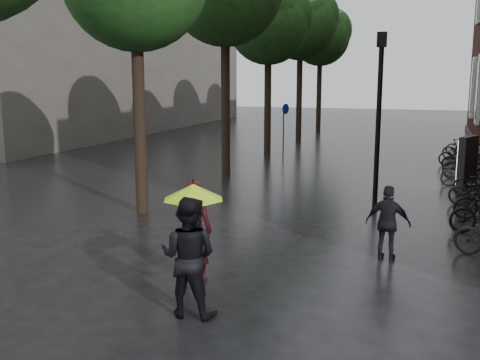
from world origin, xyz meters
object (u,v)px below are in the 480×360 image
at_px(person_black, 188,257).
at_px(pedestrian_walking, 388,223).
at_px(ad_lightbox, 467,163).
at_px(person_burgundy, 194,231).
at_px(parked_bicycles, 471,174).
at_px(lamp_post, 379,104).

height_order(person_black, pedestrian_walking, person_black).
bearing_deg(ad_lightbox, pedestrian_walking, -79.33).
bearing_deg(pedestrian_walking, ad_lightbox, -96.54).
bearing_deg(person_burgundy, pedestrian_walking, -152.10).
bearing_deg(person_burgundy, person_black, 102.69).
relative_size(person_burgundy, parked_bicycles, 0.11).
relative_size(parked_bicycles, lamp_post, 3.48).
distance_m(pedestrian_walking, lamp_post, 4.98).
relative_size(person_black, lamp_post, 0.39).
height_order(ad_lightbox, lamp_post, lamp_post).
xyz_separation_m(parked_bicycles, ad_lightbox, (-0.18, -0.36, 0.42)).
distance_m(person_black, ad_lightbox, 12.88).
height_order(person_black, lamp_post, lamp_post).
distance_m(ad_lightbox, lamp_post, 5.07).
xyz_separation_m(person_burgundy, pedestrian_walking, (3.22, 2.33, -0.17)).
bearing_deg(person_black, person_burgundy, -71.48).
xyz_separation_m(ad_lightbox, lamp_post, (-2.54, -3.88, 2.04)).
xyz_separation_m(pedestrian_walking, parked_bicycles, (2.04, 8.67, -0.30)).
bearing_deg(person_burgundy, parked_bicycles, -123.52).
distance_m(pedestrian_walking, parked_bicycles, 8.92).
xyz_separation_m(parked_bicycles, lamp_post, (-2.72, -4.24, 2.46)).
bearing_deg(person_black, pedestrian_walking, -127.84).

